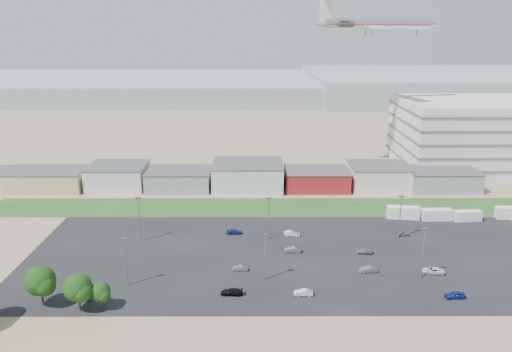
{
  "coord_description": "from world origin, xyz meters",
  "views": [
    {
      "loc": [
        -3.72,
        -83.03,
        48.94
      ],
      "look_at": [
        -3.46,
        22.0,
        18.18
      ],
      "focal_mm": 35.0,
      "sensor_mm": 36.0,
      "label": 1
    }
  ],
  "objects_px": {
    "parked_car_6": "(235,232)",
    "parked_car_10": "(82,296)",
    "airliner": "(378,24)",
    "parked_car_4": "(240,268)",
    "box_trailer_a": "(403,213)",
    "parked_car_11": "(292,234)",
    "parked_car_2": "(455,295)",
    "parked_car_1": "(368,269)",
    "parked_car_8": "(403,234)",
    "parked_car_3": "(232,292)",
    "parked_car_7": "(293,250)",
    "parked_car_0": "(433,271)",
    "parked_car_13": "(303,292)",
    "parked_car_12": "(363,251)"
  },
  "relations": [
    {
      "from": "parked_car_6",
      "to": "parked_car_10",
      "type": "relative_size",
      "value": 0.89
    },
    {
      "from": "airliner",
      "to": "parked_car_4",
      "type": "distance_m",
      "value": 107.11
    },
    {
      "from": "box_trailer_a",
      "to": "parked_car_10",
      "type": "bearing_deg",
      "value": -141.82
    },
    {
      "from": "box_trailer_a",
      "to": "parked_car_11",
      "type": "bearing_deg",
      "value": -150.47
    },
    {
      "from": "parked_car_2",
      "to": "parked_car_1",
      "type": "bearing_deg",
      "value": -130.16
    },
    {
      "from": "parked_car_4",
      "to": "parked_car_10",
      "type": "distance_m",
      "value": 31.77
    },
    {
      "from": "parked_car_4",
      "to": "parked_car_8",
      "type": "xyz_separation_m",
      "value": [
        39.86,
        18.52,
        0.0
      ]
    },
    {
      "from": "parked_car_11",
      "to": "parked_car_3",
      "type": "bearing_deg",
      "value": 162.31
    },
    {
      "from": "parked_car_1",
      "to": "parked_car_3",
      "type": "bearing_deg",
      "value": -74.85
    },
    {
      "from": "parked_car_7",
      "to": "parked_car_3",
      "type": "bearing_deg",
      "value": -33.62
    },
    {
      "from": "parked_car_0",
      "to": "parked_car_4",
      "type": "distance_m",
      "value": 40.47
    },
    {
      "from": "parked_car_7",
      "to": "parked_car_13",
      "type": "xyz_separation_m",
      "value": [
        0.61,
        -19.36,
        -0.03
      ]
    },
    {
      "from": "parked_car_1",
      "to": "parked_car_13",
      "type": "height_order",
      "value": "parked_car_1"
    },
    {
      "from": "parked_car_6",
      "to": "parked_car_12",
      "type": "bearing_deg",
      "value": -115.64
    },
    {
      "from": "parked_car_4",
      "to": "parked_car_7",
      "type": "relative_size",
      "value": 0.87
    },
    {
      "from": "parked_car_2",
      "to": "parked_car_8",
      "type": "height_order",
      "value": "parked_car_2"
    },
    {
      "from": "box_trailer_a",
      "to": "parked_car_4",
      "type": "height_order",
      "value": "box_trailer_a"
    },
    {
      "from": "parked_car_6",
      "to": "parked_car_1",
      "type": "bearing_deg",
      "value": -129.93
    },
    {
      "from": "parked_car_8",
      "to": "parked_car_12",
      "type": "relative_size",
      "value": 0.84
    },
    {
      "from": "parked_car_1",
      "to": "parked_car_4",
      "type": "xyz_separation_m",
      "value": [
        -26.97,
        0.9,
        -0.07
      ]
    },
    {
      "from": "parked_car_6",
      "to": "parked_car_8",
      "type": "height_order",
      "value": "parked_car_6"
    },
    {
      "from": "box_trailer_a",
      "to": "parked_car_8",
      "type": "distance_m",
      "value": 12.48
    },
    {
      "from": "parked_car_1",
      "to": "parked_car_8",
      "type": "xyz_separation_m",
      "value": [
        12.89,
        19.42,
        -0.07
      ]
    },
    {
      "from": "parked_car_8",
      "to": "parked_car_11",
      "type": "bearing_deg",
      "value": 83.62
    },
    {
      "from": "parked_car_1",
      "to": "parked_car_3",
      "type": "height_order",
      "value": "parked_car_1"
    },
    {
      "from": "parked_car_8",
      "to": "parked_car_12",
      "type": "bearing_deg",
      "value": 123.92
    },
    {
      "from": "parked_car_0",
      "to": "parked_car_11",
      "type": "height_order",
      "value": "parked_car_11"
    },
    {
      "from": "box_trailer_a",
      "to": "parked_car_7",
      "type": "distance_m",
      "value": 38.02
    },
    {
      "from": "parked_car_8",
      "to": "parked_car_10",
      "type": "bearing_deg",
      "value": 106.81
    },
    {
      "from": "parked_car_8",
      "to": "parked_car_10",
      "type": "height_order",
      "value": "parked_car_10"
    },
    {
      "from": "box_trailer_a",
      "to": "parked_car_7",
      "type": "height_order",
      "value": "box_trailer_a"
    },
    {
      "from": "airliner",
      "to": "parked_car_4",
      "type": "xyz_separation_m",
      "value": [
        -45.38,
        -82.93,
        -50.36
      ]
    },
    {
      "from": "box_trailer_a",
      "to": "parked_car_2",
      "type": "bearing_deg",
      "value": -84.75
    },
    {
      "from": "box_trailer_a",
      "to": "parked_car_12",
      "type": "distance_m",
      "value": 27.1
    },
    {
      "from": "parked_car_4",
      "to": "parked_car_6",
      "type": "distance_m",
      "value": 19.88
    },
    {
      "from": "parked_car_3",
      "to": "parked_car_13",
      "type": "xyz_separation_m",
      "value": [
        13.8,
        -0.23,
        -0.02
      ]
    },
    {
      "from": "parked_car_12",
      "to": "parked_car_13",
      "type": "bearing_deg",
      "value": -34.5
    },
    {
      "from": "parked_car_7",
      "to": "parked_car_13",
      "type": "distance_m",
      "value": 19.37
    },
    {
      "from": "parked_car_8",
      "to": "parked_car_11",
      "type": "relative_size",
      "value": 0.83
    },
    {
      "from": "parked_car_1",
      "to": "parked_car_13",
      "type": "xyz_separation_m",
      "value": [
        -14.52,
        -9.46,
        -0.03
      ]
    },
    {
      "from": "parked_car_10",
      "to": "box_trailer_a",
      "type": "bearing_deg",
      "value": -52.87
    },
    {
      "from": "parked_car_12",
      "to": "airliner",
      "type": "bearing_deg",
      "value": 171.95
    },
    {
      "from": "box_trailer_a",
      "to": "parked_car_13",
      "type": "relative_size",
      "value": 2.35
    },
    {
      "from": "parked_car_0",
      "to": "parked_car_11",
      "type": "xyz_separation_m",
      "value": [
        -28.14,
        19.84,
        0.01
      ]
    },
    {
      "from": "parked_car_10",
      "to": "parked_car_13",
      "type": "xyz_separation_m",
      "value": [
        41.98,
        1.34,
        -0.05
      ]
    },
    {
      "from": "parked_car_2",
      "to": "parked_car_7",
      "type": "xyz_separation_m",
      "value": [
        -29.3,
        20.48,
        -0.02
      ]
    },
    {
      "from": "airliner",
      "to": "parked_car_11",
      "type": "bearing_deg",
      "value": -131.0
    },
    {
      "from": "parked_car_0",
      "to": "parked_car_4",
      "type": "relative_size",
      "value": 1.35
    },
    {
      "from": "parked_car_3",
      "to": "parked_car_11",
      "type": "bearing_deg",
      "value": 158.17
    },
    {
      "from": "parked_car_11",
      "to": "parked_car_13",
      "type": "xyz_separation_m",
      "value": [
        0.14,
        -28.71,
        -0.05
      ]
    }
  ]
}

